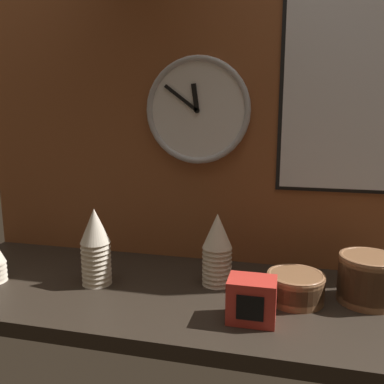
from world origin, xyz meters
name	(u,v)px	position (x,y,z in m)	size (l,w,h in m)	color
ground_plane	(190,296)	(0.00, 0.00, -0.02)	(1.60, 0.56, 0.04)	black
wall_tiled_back	(209,102)	(0.00, 0.27, 0.53)	(1.60, 0.03, 1.05)	brown
cup_stack_center_left	(96,246)	(-0.27, -0.02, 0.11)	(0.09, 0.09, 0.23)	beige
cup_stack_center_right	(217,249)	(0.07, 0.06, 0.11)	(0.09, 0.09, 0.21)	beige
bowl_stack_far_right	(368,278)	(0.47, 0.04, 0.07)	(0.15, 0.15, 0.13)	brown
bowl_stack_right	(295,287)	(0.29, 0.00, 0.04)	(0.15, 0.15, 0.08)	brown
wall_clock	(198,111)	(-0.03, 0.23, 0.50)	(0.34, 0.03, 0.34)	white
menu_board	(340,90)	(0.39, 0.24, 0.56)	(0.35, 0.01, 0.61)	black
napkin_dispenser	(252,300)	(0.19, -0.13, 0.05)	(0.11, 0.09, 0.11)	red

